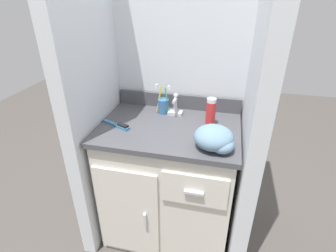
{
  "coord_description": "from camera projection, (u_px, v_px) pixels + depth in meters",
  "views": [
    {
      "loc": [
        0.3,
        -1.29,
        1.53
      ],
      "look_at": [
        0.0,
        -0.03,
        0.83
      ],
      "focal_mm": 28.0,
      "sensor_mm": 36.0,
      "label": 1
    }
  ],
  "objects": [
    {
      "name": "hairbrush",
      "position": [
        119.0,
        125.0,
        1.5
      ],
      "size": [
        0.2,
        0.11,
        0.03
      ],
      "rotation": [
        0.0,
        0.0,
        -0.41
      ],
      "color": "teal",
      "rests_on": "vanity"
    },
    {
      "name": "toothbrush_cup",
      "position": [
        163.0,
        105.0,
        1.65
      ],
      "size": [
        0.09,
        0.07,
        0.19
      ],
      "color": "teal",
      "rests_on": "vanity"
    },
    {
      "name": "vanity",
      "position": [
        169.0,
        180.0,
        1.69
      ],
      "size": [
        0.8,
        0.58,
        0.81
      ],
      "color": "silver",
      "rests_on": "ground_plane"
    },
    {
      "name": "backsplash",
      "position": [
        178.0,
        101.0,
        1.72
      ],
      "size": [
        0.8,
        0.02,
        0.09
      ],
      "color": "#4C4C51",
      "rests_on": "vanity"
    },
    {
      "name": "wall_left",
      "position": [
        90.0,
        73.0,
        1.46
      ],
      "size": [
        0.08,
        0.64,
        2.2
      ],
      "primitive_type": "cube",
      "color": "silver",
      "rests_on": "ground_plane"
    },
    {
      "name": "hand_towel",
      "position": [
        216.0,
        139.0,
        1.28
      ],
      "size": [
        0.2,
        0.19,
        0.12
      ],
      "color": "#6B8EA8",
      "rests_on": "vanity"
    },
    {
      "name": "wall_right",
      "position": [
        259.0,
        85.0,
        1.28
      ],
      "size": [
        0.08,
        0.64,
        2.2
      ],
      "primitive_type": "cube",
      "color": "silver",
      "rests_on": "ground_plane"
    },
    {
      "name": "sink_faucet",
      "position": [
        175.0,
        107.0,
        1.63
      ],
      "size": [
        0.09,
        0.09,
        0.14
      ],
      "color": "silver",
      "rests_on": "vanity"
    },
    {
      "name": "ground_plane",
      "position": [
        169.0,
        226.0,
        1.89
      ],
      "size": [
        6.0,
        6.0,
        0.0
      ],
      "primitive_type": "plane",
      "color": "#4C4742"
    },
    {
      "name": "shaving_cream_can",
      "position": [
        211.0,
        112.0,
        1.49
      ],
      "size": [
        0.05,
        0.05,
        0.16
      ],
      "color": "red",
      "rests_on": "vanity"
    },
    {
      "name": "wall_back",
      "position": [
        181.0,
        63.0,
        1.65
      ],
      "size": [
        0.98,
        0.08,
        2.2
      ],
      "primitive_type": "cube",
      "color": "silver",
      "rests_on": "ground_plane"
    }
  ]
}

